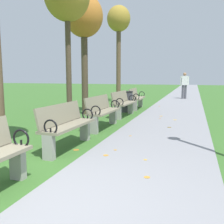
# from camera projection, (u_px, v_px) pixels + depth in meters

# --- Properties ---
(ground_plane) EXTENTS (80.00, 80.00, 0.00)m
(ground_plane) POSITION_uv_depth(u_px,v_px,m) (12.00, 207.00, 2.90)
(ground_plane) COLOR #386628
(paved_walkway) EXTENTS (2.33, 44.00, 0.02)m
(paved_walkway) POSITION_uv_depth(u_px,v_px,m) (184.00, 95.00, 19.54)
(paved_walkway) COLOR gray
(paved_walkway) RESTS_ON ground
(park_bench_2) EXTENTS (0.51, 1.61, 0.90)m
(park_bench_2) POSITION_uv_depth(u_px,v_px,m) (67.00, 125.00, 5.17)
(park_bench_2) COLOR gray
(park_bench_2) RESTS_ON ground
(park_bench_3) EXTENTS (0.51, 1.61, 0.90)m
(park_bench_3) POSITION_uv_depth(u_px,v_px,m) (102.00, 111.00, 7.18)
(park_bench_3) COLOR gray
(park_bench_3) RESTS_ON ground
(park_bench_4) EXTENTS (0.55, 1.62, 0.90)m
(park_bench_4) POSITION_uv_depth(u_px,v_px,m) (123.00, 103.00, 9.29)
(park_bench_4) COLOR gray
(park_bench_4) RESTS_ON ground
(park_bench_5) EXTENTS (0.54, 1.62, 0.90)m
(park_bench_5) POSITION_uv_depth(u_px,v_px,m) (137.00, 98.00, 11.38)
(park_bench_5) COLOR gray
(park_bench_5) RESTS_ON ground
(tree_3) EXTENTS (1.39, 1.39, 4.36)m
(tree_3) POSITION_uv_depth(u_px,v_px,m) (84.00, 19.00, 9.40)
(tree_3) COLOR #4C3D2D
(tree_3) RESTS_ON ground
(tree_4) EXTENTS (1.22, 1.22, 5.08)m
(tree_4) POSITION_uv_depth(u_px,v_px,m) (119.00, 23.00, 13.59)
(tree_4) COLOR brown
(tree_4) RESTS_ON ground
(pedestrian_walking) EXTENTS (0.53, 0.27, 1.62)m
(pedestrian_walking) POSITION_uv_depth(u_px,v_px,m) (184.00, 84.00, 16.08)
(pedestrian_walking) COLOR #4C4C56
(pedestrian_walking) RESTS_ON paved_walkway
(trash_bin) EXTENTS (0.48, 0.48, 0.84)m
(trash_bin) POSITION_uv_depth(u_px,v_px,m) (127.00, 102.00, 10.38)
(trash_bin) COLOR #38383D
(trash_bin) RESTS_ON ground
(scattered_leaves) EXTENTS (3.96, 11.00, 0.02)m
(scattered_leaves) POSITION_uv_depth(u_px,v_px,m) (126.00, 128.00, 7.14)
(scattered_leaves) COLOR #BC842D
(scattered_leaves) RESTS_ON ground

